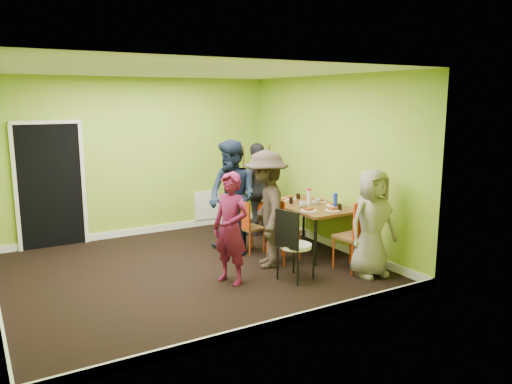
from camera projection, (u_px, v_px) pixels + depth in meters
ground at (190, 269)px, 7.20m from camera, size 5.00×5.00×0.00m
room_walls at (185, 202)px, 7.05m from camera, size 5.04×4.54×2.82m
dining_table at (309, 208)px, 8.01m from camera, size 0.90×1.50×0.75m
chair_left_far at (247, 224)px, 7.91m from camera, size 0.41×0.41×0.85m
chair_left_near at (280, 227)px, 7.45m from camera, size 0.49×0.49×0.97m
chair_back_end at (266, 197)px, 8.95m from camera, size 0.43×0.50×0.98m
chair_front_end at (357, 231)px, 7.07m from camera, size 0.47×0.47×1.02m
chair_bentwood at (293, 241)px, 6.68m from camera, size 0.49×0.48×0.99m
easel at (254, 184)px, 9.79m from camera, size 0.63×0.59×1.56m
plate_near_left at (281, 201)px, 8.29m from camera, size 0.21×0.21×0.01m
plate_near_right at (309, 211)px, 7.57m from camera, size 0.25×0.25×0.01m
plate_far_back at (289, 198)px, 8.50m from camera, size 0.25×0.25×0.01m
plate_far_front at (333, 210)px, 7.60m from camera, size 0.23×0.23×0.01m
plate_wall_back at (319, 202)px, 8.22m from camera, size 0.23×0.23×0.01m
plate_wall_front at (334, 205)px, 7.95m from camera, size 0.27×0.27×0.01m
thermos at (309, 198)px, 8.00m from camera, size 0.07×0.07×0.23m
blue_bottle at (335, 200)px, 7.82m from camera, size 0.07×0.07×0.22m
orange_bottle at (305, 201)px, 8.10m from camera, size 0.03×0.03×0.07m
glass_mid at (291, 200)px, 8.09m from camera, size 0.07×0.07×0.11m
glass_back at (298, 196)px, 8.47m from camera, size 0.07×0.07×0.10m
glass_front at (340, 207)px, 7.60m from camera, size 0.07×0.07×0.10m
cup_a at (303, 204)px, 7.80m from camera, size 0.12×0.12×0.10m
cup_b at (318, 201)px, 8.06m from camera, size 0.09×0.09×0.08m
person_standing at (231, 228)px, 6.57m from camera, size 0.55×0.64×1.49m
person_left_far at (232, 198)px, 7.82m from camera, size 0.90×1.03×1.80m
person_left_near at (266, 209)px, 7.21m from camera, size 1.03×1.27×1.71m
person_back_end at (258, 189)px, 8.97m from camera, size 1.05×0.71×1.66m
person_front_end at (372, 223)px, 6.84m from camera, size 0.75×0.51×1.50m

